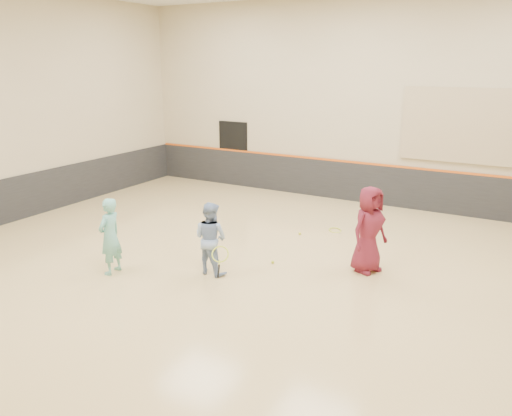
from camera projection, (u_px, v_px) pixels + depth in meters
The scene contains 14 objects.
room at pixel (266, 232), 10.18m from camera, with size 15.04×12.04×6.22m.
wainscot_back at pixel (358, 183), 15.23m from camera, with size 14.90×0.04×1.20m, color #232326.
wainscot_left at pixel (28, 196), 13.75m from camera, with size 0.04×11.90×1.20m, color #232326.
accent_stripe at pixel (360, 163), 15.05m from camera, with size 14.90×0.03×0.06m, color #D85914.
acoustic_panel at pixel (463, 126), 13.36m from camera, with size 3.20×0.08×2.00m, color tan.
doorway at pixel (233, 154), 17.21m from camera, with size 1.10×0.05×2.20m, color black.
girl at pixel (110, 236), 9.99m from camera, with size 0.57×0.38×1.57m, color #6BBAAF.
instructor at pixel (211, 238), 10.01m from camera, with size 0.72×0.56×1.49m, color #839DCB.
young_man at pixel (369, 230), 10.06m from camera, with size 0.87×0.57×1.79m, color maroon.
held_racket at pixel (220, 254), 9.69m from camera, with size 0.51×0.51×0.62m, color #C0D82F, non-canonical shape.
spare_racket at pixel (335, 228), 12.71m from camera, with size 0.71×0.71×0.13m, color #B9C82C, non-canonical shape.
ball_under_racket at pixel (273, 262), 10.65m from camera, with size 0.07×0.07×0.07m, color gold.
ball_in_hand at pixel (372, 221), 9.81m from camera, with size 0.07×0.07×0.07m, color #CEE735.
ball_beside_spare at pixel (300, 234), 12.43m from camera, with size 0.07×0.07×0.07m, color yellow.
Camera 1 is at (4.54, -8.49, 4.15)m, focal length 35.00 mm.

